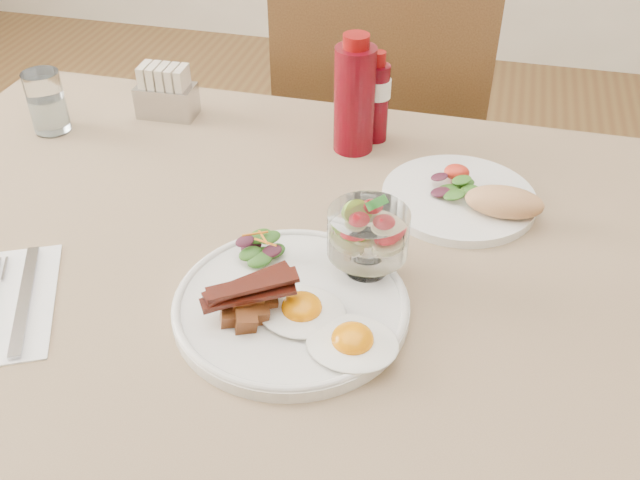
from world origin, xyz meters
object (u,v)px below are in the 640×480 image
table (302,307)px  ketchup_bottle (354,98)px  chair_far (383,154)px  fruit_cup (368,233)px  main_plate (291,306)px  hot_sauce_bottle (377,98)px  water_glass (48,106)px  second_plate (469,198)px  sugar_caddy (166,94)px

table → ketchup_bottle: ketchup_bottle is taller
chair_far → fruit_cup: bearing=-82.5°
main_plate → hot_sauce_bottle: hot_sauce_bottle is taller
hot_sauce_bottle → water_glass: hot_sauce_bottle is taller
table → water_glass: size_ratio=12.93×
second_plate → hot_sauce_bottle: bearing=136.3°
main_plate → table: bearing=98.9°
main_plate → ketchup_bottle: 0.40m
ketchup_bottle → water_glass: (-0.50, -0.07, -0.04)m
second_plate → ketchup_bottle: bearing=148.2°
chair_far → water_glass: (-0.50, -0.44, 0.27)m
second_plate → ketchup_bottle: 0.24m
second_plate → water_glass: (-0.70, 0.06, 0.03)m
table → ketchup_bottle: bearing=88.8°
chair_far → water_glass: bearing=-138.6°
fruit_cup → second_plate: size_ratio=0.44×
main_plate → hot_sauce_bottle: bearing=87.5°
hot_sauce_bottle → sugar_caddy: (-0.36, -0.01, -0.03)m
chair_far → fruit_cup: 0.75m
main_plate → water_glass: bearing=147.4°
chair_far → sugar_caddy: 0.54m
table → hot_sauce_bottle: 0.37m
chair_far → hot_sauce_bottle: (0.03, -0.33, 0.30)m
main_plate → hot_sauce_bottle: size_ratio=1.86×
fruit_cup → sugar_caddy: (-0.42, 0.34, -0.03)m
chair_far → main_plate: chair_far is taller
hot_sauce_bottle → water_glass: bearing=-168.9°
table → main_plate: main_plate is taller
fruit_cup → hot_sauce_bottle: 0.36m
chair_far → fruit_cup: (0.09, -0.68, 0.30)m
chair_far → main_plate: 0.80m
water_glass → sugar_caddy: bearing=30.2°
main_plate → fruit_cup: fruit_cup is taller
water_glass → chair_far: bearing=41.4°
second_plate → hot_sauce_bottle: 0.24m
sugar_caddy → hot_sauce_bottle: bearing=-1.1°
table → water_glass: 0.56m
table → chair_far: size_ratio=1.43×
fruit_cup → water_glass: fruit_cup is taller
main_plate → hot_sauce_bottle: 0.44m
chair_far → sugar_caddy: chair_far is taller
sugar_caddy → chair_far: bearing=43.8°
fruit_cup → hot_sauce_bottle: hot_sauce_bottle is taller
table → ketchup_bottle: 0.34m
water_glass → hot_sauce_bottle: bearing=11.1°
table → hot_sauce_bottle: (0.03, 0.33, 0.16)m
main_plate → ketchup_bottle: (-0.01, 0.39, 0.08)m
water_glass → second_plate: bearing=-4.5°
second_plate → ketchup_bottle: (-0.20, 0.12, 0.07)m
table → sugar_caddy: sugar_caddy is taller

